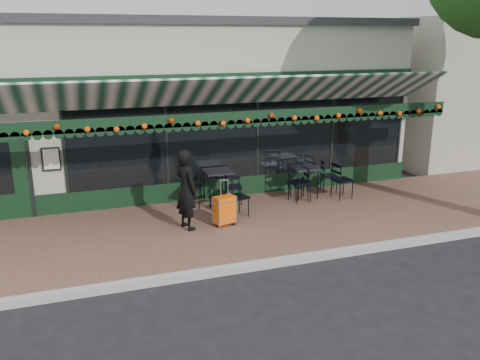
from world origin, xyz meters
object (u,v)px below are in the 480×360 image
object	(u,v)px
cafe_table_a	(304,170)
chair_b_right	(234,187)
chair_a_extra	(342,180)
chair_b_front	(237,197)
chair_a_left	(300,184)
suitcase	(224,210)
chair_b_left	(192,187)
chair_a_front	(300,183)
woman	(186,190)
chair_a_right	(329,176)
cafe_table_b	(218,174)

from	to	relation	value
cafe_table_a	chair_b_right	size ratio (longest dim) A/B	0.97
chair_a_extra	chair_b_front	world-z (taller)	chair_a_extra
cafe_table_a	chair_a_left	xyz separation A→B (m)	(-0.19, -0.16, -0.31)
suitcase	chair_b_left	size ratio (longest dim) A/B	1.08
chair_a_left	chair_a_front	xyz separation A→B (m)	(-0.07, -0.14, 0.07)
chair_b_left	chair_b_right	distance (m)	1.05
woman	chair_b_right	xyz separation A→B (m)	(1.51, 1.31, -0.46)
chair_a_left	chair_b_left	world-z (taller)	chair_b_left
cafe_table_a	chair_a_right	xyz separation A→B (m)	(0.88, 0.23, -0.30)
chair_a_front	chair_b_left	bearing A→B (deg)	162.00
suitcase	chair_a_front	distance (m)	2.54
suitcase	cafe_table_b	size ratio (longest dim) A/B	1.24
chair_a_left	chair_b_front	size ratio (longest dim) A/B	0.92
cafe_table_a	chair_b_left	size ratio (longest dim) A/B	0.84
chair_a_left	chair_a_right	world-z (taller)	chair_a_right
chair_a_right	cafe_table_a	bearing A→B (deg)	119.67
chair_a_front	chair_a_right	bearing A→B (deg)	17.84
chair_a_right	chair_a_front	size ratio (longest dim) A/B	0.87
cafe_table_b	chair_b_right	size ratio (longest dim) A/B	1.01
chair_a_right	woman	bearing A→B (deg)	123.54
cafe_table_b	chair_b_right	xyz separation A→B (m)	(0.36, -0.18, -0.34)
chair_a_left	chair_b_left	bearing A→B (deg)	-91.49
suitcase	chair_a_right	world-z (taller)	suitcase
woman	chair_a_right	distance (m)	4.55
cafe_table_b	chair_b_left	size ratio (longest dim) A/B	0.87
chair_a_left	chair_a_right	bearing A→B (deg)	116.44
cafe_table_a	chair_a_extra	distance (m)	1.03
cafe_table_a	chair_a_left	world-z (taller)	chair_a_left
woman	chair_a_extra	size ratio (longest dim) A/B	1.87
chair_b_left	chair_b_front	world-z (taller)	chair_b_left
cafe_table_a	cafe_table_b	distance (m)	2.27
chair_b_front	chair_a_left	bearing A→B (deg)	3.28
chair_a_extra	chair_b_right	bearing A→B (deg)	74.56
chair_a_front	chair_a_extra	xyz separation A→B (m)	(1.17, -0.11, -0.02)
chair_a_right	chair_b_front	distance (m)	3.18
cafe_table_b	chair_b_front	size ratio (longest dim) A/B	0.92
chair_a_front	cafe_table_b	bearing A→B (deg)	157.34
chair_a_right	chair_b_front	world-z (taller)	chair_b_front
chair_a_extra	chair_b_front	xyz separation A→B (m)	(-3.03, -0.44, -0.01)
chair_a_right	chair_a_front	world-z (taller)	chair_a_front
woman	chair_a_front	size ratio (longest dim) A/B	1.80
cafe_table_a	chair_a_front	size ratio (longest dim) A/B	0.83
suitcase	chair_b_left	world-z (taller)	suitcase
woman	chair_a_right	xyz separation A→B (m)	(4.28, 1.46, -0.46)
chair_a_right	chair_a_front	distance (m)	1.25
cafe_table_a	chair_a_left	distance (m)	0.39
suitcase	chair_a_extra	world-z (taller)	suitcase
chair_a_front	chair_b_front	bearing A→B (deg)	-170.82
cafe_table_a	chair_b_right	xyz separation A→B (m)	(-1.90, 0.08, -0.31)
chair_b_left	chair_a_front	bearing A→B (deg)	101.38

